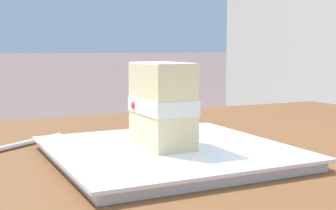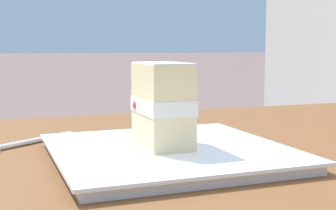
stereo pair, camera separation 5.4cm
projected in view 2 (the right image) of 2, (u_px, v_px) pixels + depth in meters
dessert_plate at (168, 153)px, 0.60m from camera, size 0.29×0.29×0.02m
cake_slice at (163, 105)px, 0.60m from camera, size 0.09×0.07×0.11m
dessert_fork at (21, 144)px, 0.68m from camera, size 0.11×0.15×0.01m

